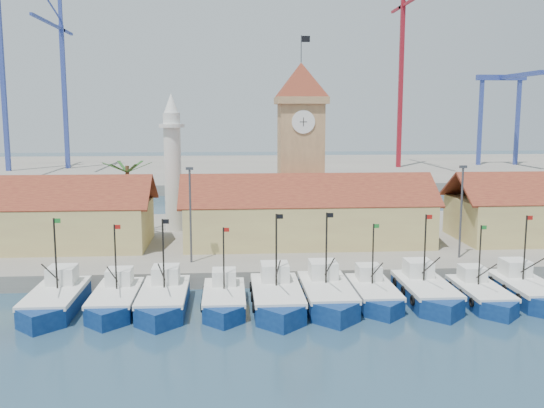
{
  "coord_description": "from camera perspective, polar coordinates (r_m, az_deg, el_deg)",
  "views": [
    {
      "loc": [
        -8.4,
        -44.24,
        15.49
      ],
      "look_at": [
        -3.91,
        18.0,
        6.08
      ],
      "focal_mm": 40.0,
      "sensor_mm": 36.0,
      "label": 1
    }
  ],
  "objects": [
    {
      "name": "boat_1",
      "position": [
        49.99,
        -14.55,
        -8.87
      ],
      "size": [
        3.45,
        9.45,
        7.15
      ],
      "color": "navy",
      "rests_on": "ground"
    },
    {
      "name": "quay",
      "position": [
        70.32,
        2.83,
        -3.54
      ],
      "size": [
        140.0,
        32.0,
        1.5
      ],
      "primitive_type": "cube",
      "color": "gray",
      "rests_on": "ground"
    },
    {
      "name": "crane_blue_near",
      "position": [
        156.2,
        -19.17,
        11.57
      ],
      "size": [
        1.0,
        32.57,
        41.32
      ],
      "color": "#32449B",
      "rests_on": "terminal"
    },
    {
      "name": "crane_red_right",
      "position": [
        154.06,
        12.28,
        13.22
      ],
      "size": [
        1.0,
        36.19,
        47.23
      ],
      "color": "maroon",
      "rests_on": "terminal"
    },
    {
      "name": "boat_9",
      "position": [
        55.05,
        22.92,
        -7.63
      ],
      "size": [
        3.6,
        9.87,
        7.47
      ],
      "color": "navy",
      "rests_on": "ground"
    },
    {
      "name": "boat_2",
      "position": [
        49.16,
        -10.2,
        -8.97
      ],
      "size": [
        3.67,
        10.06,
        7.61
      ],
      "color": "navy",
      "rests_on": "ground"
    },
    {
      "name": "boat_5",
      "position": [
        49.6,
        5.26,
        -8.66
      ],
      "size": [
        3.84,
        10.52,
        7.96
      ],
      "color": "navy",
      "rests_on": "ground"
    },
    {
      "name": "hall_left",
      "position": [
        69.39,
        -23.96,
        -1.72
      ],
      "size": [
        31.2,
        10.13,
        7.61
      ],
      "color": "#CCBF70",
      "rests_on": "quay"
    },
    {
      "name": "boat_8",
      "position": [
        52.79,
        19.15,
        -8.18
      ],
      "size": [
        3.28,
        8.97,
        6.79
      ],
      "color": "navy",
      "rests_on": "ground"
    },
    {
      "name": "boat_7",
      "position": [
        51.89,
        14.37,
        -8.16
      ],
      "size": [
        3.69,
        10.1,
        7.64
      ],
      "color": "navy",
      "rests_on": "ground"
    },
    {
      "name": "boat_3",
      "position": [
        48.83,
        -4.53,
        -9.07
      ],
      "size": [
        3.31,
        9.06,
        6.85
      ],
      "color": "navy",
      "rests_on": "ground"
    },
    {
      "name": "gantry",
      "position": [
        166.57,
        21.18,
        9.57
      ],
      "size": [
        13.0,
        22.0,
        23.2
      ],
      "color": "#32449B",
      "rests_on": "terminal"
    },
    {
      "name": "clock_tower",
      "position": [
        70.82,
        2.7,
        5.71
      ],
      "size": [
        5.8,
        5.8,
        22.7
      ],
      "color": "tan",
      "rests_on": "quay"
    },
    {
      "name": "palm_tree",
      "position": [
        71.79,
        -13.39,
        0.94
      ],
      "size": [
        5.6,
        5.03,
        8.39
      ],
      "color": "brown",
      "rests_on": "quay"
    },
    {
      "name": "lamp_posts",
      "position": [
        57.65,
        4.81,
        -0.45
      ],
      "size": [
        80.7,
        0.25,
        9.03
      ],
      "color": "#3F3F44",
      "rests_on": "quay"
    },
    {
      "name": "boat_0",
      "position": [
        51.02,
        -19.78,
        -8.68
      ],
      "size": [
        3.73,
        10.23,
        7.74
      ],
      "color": "navy",
      "rests_on": "ground"
    },
    {
      "name": "boat_4",
      "position": [
        48.62,
        0.49,
        -8.98
      ],
      "size": [
        3.86,
        10.57,
        7.99
      ],
      "color": "navy",
      "rests_on": "ground"
    },
    {
      "name": "hall_center",
      "position": [
        65.8,
        3.27,
        -1.51
      ],
      "size": [
        27.04,
        10.13,
        7.61
      ],
      "color": "#CCBF70",
      "rests_on": "quay"
    },
    {
      "name": "terminal",
      "position": [
        155.14,
        -1.01,
        3.21
      ],
      "size": [
        240.0,
        80.0,
        2.0
      ],
      "primitive_type": "cube",
      "color": "gray",
      "rests_on": "ground"
    },
    {
      "name": "minaret",
      "position": [
        72.77,
        -9.34,
        3.92
      ],
      "size": [
        3.0,
        3.0,
        16.3
      ],
      "color": "silver",
      "rests_on": "quay"
    },
    {
      "name": "ground",
      "position": [
        47.62,
        6.37,
        -10.47
      ],
      "size": [
        400.0,
        400.0,
        0.0
      ],
      "primitive_type": "plane",
      "color": "#1C374A",
      "rests_on": "ground"
    },
    {
      "name": "boat_6",
      "position": [
        50.83,
        9.61,
        -8.45
      ],
      "size": [
        3.31,
        9.08,
        6.87
      ],
      "color": "navy",
      "rests_on": "ground"
    }
  ]
}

